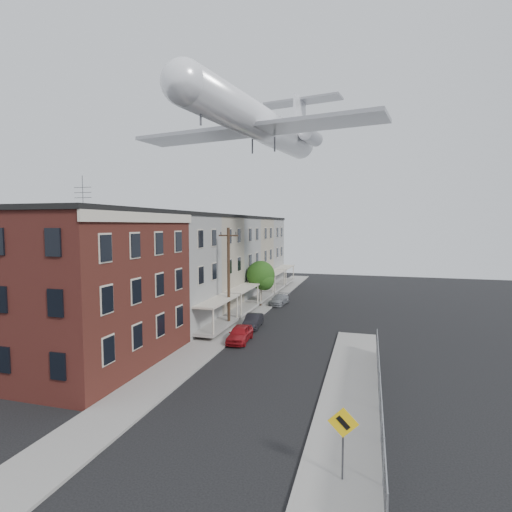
# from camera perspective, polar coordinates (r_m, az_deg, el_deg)

# --- Properties ---
(ground) EXTENTS (120.00, 120.00, 0.00)m
(ground) POSITION_cam_1_polar(r_m,az_deg,el_deg) (18.75, -6.76, -25.12)
(ground) COLOR black
(ground) RESTS_ON ground
(sidewalk_left) EXTENTS (3.00, 62.00, 0.12)m
(sidewalk_left) POSITION_cam_1_polar(r_m,az_deg,el_deg) (41.80, -0.93, -8.20)
(sidewalk_left) COLOR gray
(sidewalk_left) RESTS_ON ground
(sidewalk_right) EXTENTS (3.00, 26.00, 0.12)m
(sidewalk_right) POSITION_cam_1_polar(r_m,az_deg,el_deg) (22.95, 13.18, -19.25)
(sidewalk_right) COLOR gray
(sidewalk_right) RESTS_ON ground
(curb_left) EXTENTS (0.15, 62.00, 0.14)m
(curb_left) POSITION_cam_1_polar(r_m,az_deg,el_deg) (41.41, 1.01, -8.31)
(curb_left) COLOR gray
(curb_left) RESTS_ON ground
(curb_right) EXTENTS (0.15, 26.00, 0.14)m
(curb_right) POSITION_cam_1_polar(r_m,az_deg,el_deg) (23.05, 9.37, -19.06)
(curb_right) COLOR gray
(curb_right) RESTS_ON ground
(corner_building) EXTENTS (10.31, 12.30, 12.15)m
(corner_building) POSITION_cam_1_polar(r_m,az_deg,el_deg) (28.96, -23.68, -4.01)
(corner_building) COLOR #391312
(corner_building) RESTS_ON ground
(row_house_a) EXTENTS (11.98, 7.00, 10.30)m
(row_house_a) POSITION_cam_1_polar(r_m,az_deg,el_deg) (36.69, -14.13, -2.09)
(row_house_a) COLOR slate
(row_house_a) RESTS_ON ground
(row_house_b) EXTENTS (11.98, 7.00, 10.30)m
(row_house_b) POSITION_cam_1_polar(r_m,az_deg,el_deg) (42.85, -9.44, -1.08)
(row_house_b) COLOR gray
(row_house_b) RESTS_ON ground
(row_house_c) EXTENTS (11.98, 7.00, 10.30)m
(row_house_c) POSITION_cam_1_polar(r_m,az_deg,el_deg) (49.23, -5.94, -0.32)
(row_house_c) COLOR slate
(row_house_c) RESTS_ON ground
(row_house_d) EXTENTS (11.98, 7.00, 10.30)m
(row_house_d) POSITION_cam_1_polar(r_m,az_deg,el_deg) (55.77, -3.26, 0.26)
(row_house_d) COLOR gray
(row_house_d) RESTS_ON ground
(row_house_e) EXTENTS (11.98, 7.00, 10.30)m
(row_house_e) POSITION_cam_1_polar(r_m,az_deg,el_deg) (62.40, -1.14, 0.72)
(row_house_e) COLOR slate
(row_house_e) RESTS_ON ground
(chainlink_fence) EXTENTS (0.06, 18.06, 1.90)m
(chainlink_fence) POSITION_cam_1_polar(r_m,az_deg,el_deg) (21.65, 17.27, -18.14)
(chainlink_fence) COLOR gray
(chainlink_fence) RESTS_ON ground
(warning_sign) EXTENTS (1.10, 0.11, 2.80)m
(warning_sign) POSITION_cam_1_polar(r_m,az_deg,el_deg) (15.83, 12.33, -23.39)
(warning_sign) COLOR #515156
(warning_sign) RESTS_ON ground
(utility_pole) EXTENTS (1.80, 0.26, 9.00)m
(utility_pole) POSITION_cam_1_polar(r_m,az_deg,el_deg) (35.41, -3.93, -2.94)
(utility_pole) COLOR black
(utility_pole) RESTS_ON ground
(street_tree) EXTENTS (3.22, 3.20, 5.20)m
(street_tree) POSITION_cam_1_polar(r_m,az_deg,el_deg) (44.86, 0.80, -2.93)
(street_tree) COLOR black
(street_tree) RESTS_ON ground
(car_near) EXTENTS (1.76, 3.92, 1.31)m
(car_near) POSITION_cam_1_polar(r_m,az_deg,el_deg) (32.13, -2.32, -11.03)
(car_near) COLOR maroon
(car_near) RESTS_ON ground
(car_mid) EXTENTS (1.56, 3.76, 1.21)m
(car_mid) POSITION_cam_1_polar(r_m,az_deg,el_deg) (36.37, -0.41, -9.26)
(car_mid) COLOR black
(car_mid) RESTS_ON ground
(car_far) EXTENTS (1.96, 4.08, 1.15)m
(car_far) POSITION_cam_1_polar(r_m,az_deg,el_deg) (46.50, 3.33, -6.26)
(car_far) COLOR gray
(car_far) RESTS_ON ground
(airplane) EXTENTS (24.33, 27.79, 7.99)m
(airplane) POSITION_cam_1_polar(r_m,az_deg,el_deg) (40.45, 0.83, 18.33)
(airplane) COLOR white
(airplane) RESTS_ON ground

